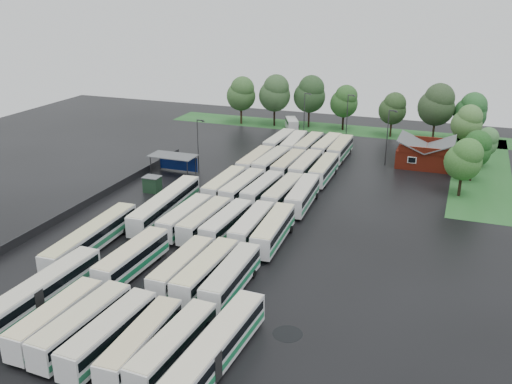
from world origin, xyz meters
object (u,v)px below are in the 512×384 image
(artic_bus_west_a, at_px, (36,296))
(artic_bus_east, at_px, (210,357))
(brick_building, at_px, (425,156))
(minibus, at_px, (292,124))

(artic_bus_west_a, xyz_separation_m, artic_bus_east, (21.01, -3.12, 0.04))
(brick_building, distance_m, artic_bus_east, 70.02)
(artic_bus_west_a, xyz_separation_m, minibus, (1.76, 83.17, -0.36))
(brick_building, distance_m, artic_bus_west_a, 73.66)
(brick_building, relative_size, minibus, 1.53)
(brick_building, bearing_deg, artic_bus_east, -99.82)
(artic_bus_west_a, height_order, artic_bus_east, artic_bus_east)
(brick_building, relative_size, artic_bus_east, 0.54)
(artic_bus_east, bearing_deg, minibus, 105.19)
(artic_bus_east, distance_m, minibus, 88.41)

